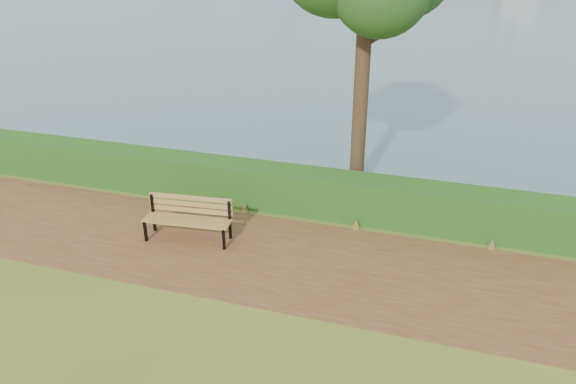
% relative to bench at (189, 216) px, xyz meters
% --- Properties ---
extents(ground, '(140.00, 140.00, 0.00)m').
position_rel_bench_xyz_m(ground, '(1.79, -0.54, -0.54)').
color(ground, '#4B631C').
rests_on(ground, ground).
extents(path, '(40.00, 3.40, 0.01)m').
position_rel_bench_xyz_m(path, '(1.79, -0.24, -0.54)').
color(path, '#572F1E').
rests_on(path, ground).
extents(hedge, '(32.00, 0.85, 1.00)m').
position_rel_bench_xyz_m(hedge, '(1.79, 2.06, -0.04)').
color(hedge, '#1F4714').
rests_on(hedge, ground).
extents(bench, '(1.93, 0.75, 0.94)m').
position_rel_bench_xyz_m(bench, '(0.00, 0.00, 0.00)').
color(bench, black).
rests_on(bench, ground).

